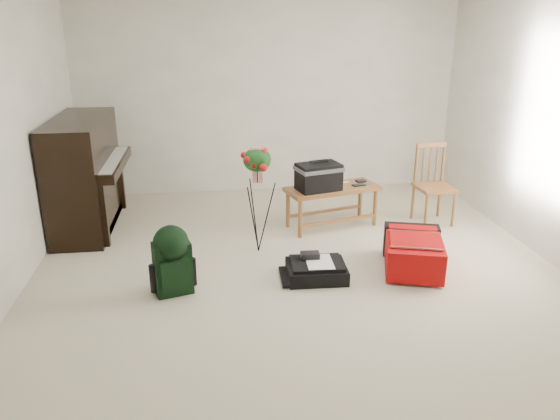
{
  "coord_description": "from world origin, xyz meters",
  "views": [
    {
      "loc": [
        -0.76,
        -4.5,
        2.34
      ],
      "look_at": [
        -0.15,
        0.35,
        0.56
      ],
      "focal_mm": 35.0,
      "sensor_mm": 36.0,
      "label": 1
    }
  ],
  "objects": [
    {
      "name": "red_suitcase",
      "position": [
        1.1,
        0.12,
        0.18
      ],
      "size": [
        0.71,
        0.9,
        0.33
      ],
      "rotation": [
        0.0,
        0.0,
        -0.28
      ],
      "color": "#BF080C",
      "rests_on": "floor"
    },
    {
      "name": "flower_stand",
      "position": [
        -0.33,
        0.67,
        0.55
      ],
      "size": [
        0.4,
        0.4,
        1.13
      ],
      "rotation": [
        0.0,
        0.0,
        -0.15
      ],
      "color": "black",
      "rests_on": "floor"
    },
    {
      "name": "black_duffel",
      "position": [
        0.15,
        -0.01,
        0.08
      ],
      "size": [
        0.56,
        0.45,
        0.23
      ],
      "rotation": [
        0.0,
        0.0,
        -0.04
      ],
      "color": "black",
      "rests_on": "floor"
    },
    {
      "name": "wall_back",
      "position": [
        0.0,
        2.75,
        1.25
      ],
      "size": [
        5.0,
        0.04,
        2.5
      ],
      "primitive_type": "cube",
      "color": "white",
      "rests_on": "floor"
    },
    {
      "name": "dining_chair",
      "position": [
        1.76,
        1.26,
        0.45
      ],
      "size": [
        0.43,
        0.43,
        0.92
      ],
      "rotation": [
        0.0,
        0.0,
        0.09
      ],
      "color": "#9B5E32",
      "rests_on": "floor"
    },
    {
      "name": "floor",
      "position": [
        0.0,
        0.0,
        0.0
      ],
      "size": [
        5.0,
        5.5,
        0.01
      ],
      "primitive_type": "cube",
      "color": "beige",
      "rests_on": "ground"
    },
    {
      "name": "green_backpack",
      "position": [
        -1.15,
        -0.13,
        0.35
      ],
      "size": [
        0.36,
        0.33,
        0.63
      ],
      "rotation": [
        0.0,
        0.0,
        0.28
      ],
      "color": "black",
      "rests_on": "floor"
    },
    {
      "name": "bench",
      "position": [
        0.43,
        1.24,
        0.57
      ],
      "size": [
        1.13,
        0.68,
        0.81
      ],
      "rotation": [
        0.0,
        0.0,
        0.27
      ],
      "color": "#9B5E32",
      "rests_on": "floor"
    },
    {
      "name": "piano",
      "position": [
        -2.19,
        1.6,
        0.6
      ],
      "size": [
        0.71,
        1.5,
        1.25
      ],
      "color": "black",
      "rests_on": "floor"
    }
  ]
}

